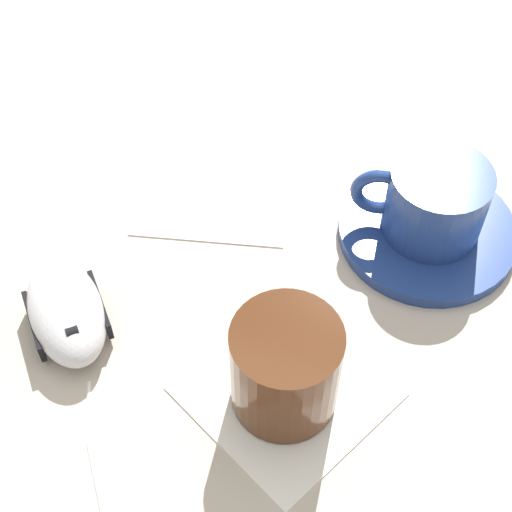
# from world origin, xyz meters

# --- Properties ---
(ground_plane) EXTENTS (3.00, 3.00, 0.00)m
(ground_plane) POSITION_xyz_m (0.00, 0.00, 0.00)
(ground_plane) COLOR #B2A899
(saucer) EXTENTS (0.15, 0.15, 0.01)m
(saucer) POSITION_xyz_m (0.10, -0.12, 0.01)
(saucer) COLOR navy
(saucer) RESTS_ON ground
(coffee_cup) EXTENTS (0.08, 0.11, 0.06)m
(coffee_cup) POSITION_xyz_m (0.10, -0.12, 0.04)
(coffee_cup) COLOR navy
(coffee_cup) RESTS_ON saucer
(computer_mouse) EXTENTS (0.11, 0.11, 0.04)m
(computer_mouse) POSITION_xyz_m (-0.08, 0.12, 0.02)
(computer_mouse) COLOR silver
(computer_mouse) RESTS_ON ground
(napkin_under_glass) EXTENTS (0.17, 0.17, 0.00)m
(napkin_under_glass) POSITION_xyz_m (-0.08, -0.06, 0.00)
(napkin_under_glass) COLOR silver
(napkin_under_glass) RESTS_ON ground
(drinking_glass) EXTENTS (0.08, 0.08, 0.08)m
(drinking_glass) POSITION_xyz_m (-0.09, -0.06, 0.04)
(drinking_glass) COLOR #4C2814
(drinking_glass) RESTS_ON napkin_under_glass
(napkin_spare) EXTENTS (0.16, 0.16, 0.00)m
(napkin_spare) POSITION_xyz_m (0.09, 0.06, 0.00)
(napkin_spare) COLOR silver
(napkin_spare) RESTS_ON ground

